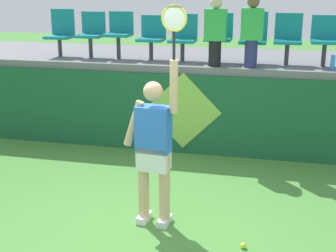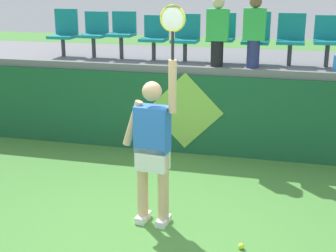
{
  "view_description": "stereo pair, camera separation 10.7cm",
  "coord_description": "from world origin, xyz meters",
  "px_view_note": "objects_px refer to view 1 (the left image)",
  "views": [
    {
      "loc": [
        1.33,
        -4.68,
        2.76
      ],
      "look_at": [
        -0.0,
        0.99,
        1.0
      ],
      "focal_mm": 51.24,
      "sensor_mm": 36.0,
      "label": 1
    },
    {
      "loc": [
        1.43,
        -4.66,
        2.76
      ],
      "look_at": [
        -0.0,
        0.99,
        1.0
      ],
      "focal_mm": 51.24,
      "sensor_mm": 36.0,
      "label": 2
    }
  ],
  "objects_px": {
    "stadium_chair_4": "(183,36)",
    "spectator_1": "(215,30)",
    "stadium_chair_5": "(219,35)",
    "stadium_chair_8": "(325,38)",
    "tennis_player": "(154,146)",
    "stadium_chair_2": "(119,31)",
    "stadium_chair_7": "(288,37)",
    "stadium_chair_0": "(61,31)",
    "stadium_chair_1": "(92,32)",
    "stadium_chair_6": "(253,36)",
    "water_bottle": "(333,63)",
    "spectator_0": "(252,30)",
    "tennis_ball": "(243,245)",
    "stadium_chair_3": "(152,35)"
  },
  "relations": [
    {
      "from": "stadium_chair_7",
      "to": "stadium_chair_6",
      "type": "bearing_deg",
      "value": 179.63
    },
    {
      "from": "stadium_chair_1",
      "to": "stadium_chair_5",
      "type": "bearing_deg",
      "value": 0.02
    },
    {
      "from": "stadium_chair_0",
      "to": "stadium_chair_6",
      "type": "bearing_deg",
      "value": -0.02
    },
    {
      "from": "stadium_chair_4",
      "to": "stadium_chair_5",
      "type": "height_order",
      "value": "stadium_chair_5"
    },
    {
      "from": "tennis_player",
      "to": "stadium_chair_5",
      "type": "bearing_deg",
      "value": 84.4
    },
    {
      "from": "stadium_chair_8",
      "to": "stadium_chair_4",
      "type": "bearing_deg",
      "value": 179.88
    },
    {
      "from": "stadium_chair_4",
      "to": "stadium_chair_8",
      "type": "distance_m",
      "value": 2.31
    },
    {
      "from": "stadium_chair_2",
      "to": "tennis_player",
      "type": "bearing_deg",
      "value": -65.17
    },
    {
      "from": "tennis_ball",
      "to": "stadium_chair_1",
      "type": "distance_m",
      "value": 4.97
    },
    {
      "from": "stadium_chair_5",
      "to": "stadium_chair_7",
      "type": "height_order",
      "value": "stadium_chair_7"
    },
    {
      "from": "water_bottle",
      "to": "stadium_chair_4",
      "type": "bearing_deg",
      "value": 170.47
    },
    {
      "from": "tennis_player",
      "to": "water_bottle",
      "type": "bearing_deg",
      "value": 52.06
    },
    {
      "from": "spectator_0",
      "to": "spectator_1",
      "type": "distance_m",
      "value": 0.57
    },
    {
      "from": "tennis_ball",
      "to": "stadium_chair_8",
      "type": "height_order",
      "value": "stadium_chair_8"
    },
    {
      "from": "tennis_ball",
      "to": "stadium_chair_6",
      "type": "height_order",
      "value": "stadium_chair_6"
    },
    {
      "from": "stadium_chair_6",
      "to": "stadium_chair_7",
      "type": "relative_size",
      "value": 1.02
    },
    {
      "from": "stadium_chair_3",
      "to": "stadium_chair_4",
      "type": "distance_m",
      "value": 0.55
    },
    {
      "from": "stadium_chair_4",
      "to": "spectator_1",
      "type": "relative_size",
      "value": 0.72
    },
    {
      "from": "stadium_chair_4",
      "to": "stadium_chair_5",
      "type": "bearing_deg",
      "value": -0.29
    },
    {
      "from": "tennis_player",
      "to": "stadium_chair_6",
      "type": "distance_m",
      "value": 3.38
    },
    {
      "from": "stadium_chair_0",
      "to": "stadium_chair_1",
      "type": "distance_m",
      "value": 0.59
    },
    {
      "from": "stadium_chair_2",
      "to": "tennis_ball",
      "type": "bearing_deg",
      "value": -53.97
    },
    {
      "from": "spectator_1",
      "to": "spectator_0",
      "type": "bearing_deg",
      "value": 0.99
    },
    {
      "from": "tennis_player",
      "to": "water_bottle",
      "type": "xyz_separation_m",
      "value": [
        2.12,
        2.72,
        0.59
      ]
    },
    {
      "from": "water_bottle",
      "to": "stadium_chair_6",
      "type": "distance_m",
      "value": 1.35
    },
    {
      "from": "stadium_chair_2",
      "to": "stadium_chair_3",
      "type": "relative_size",
      "value": 1.07
    },
    {
      "from": "stadium_chair_7",
      "to": "stadium_chair_8",
      "type": "distance_m",
      "value": 0.58
    },
    {
      "from": "stadium_chair_4",
      "to": "stadium_chair_8",
      "type": "relative_size",
      "value": 0.98
    },
    {
      "from": "stadium_chair_2",
      "to": "spectator_0",
      "type": "height_order",
      "value": "spectator_0"
    },
    {
      "from": "stadium_chair_4",
      "to": "spectator_1",
      "type": "bearing_deg",
      "value": -36.71
    },
    {
      "from": "stadium_chair_6",
      "to": "spectator_1",
      "type": "distance_m",
      "value": 0.74
    },
    {
      "from": "stadium_chair_1",
      "to": "stadium_chair_3",
      "type": "height_order",
      "value": "stadium_chair_1"
    },
    {
      "from": "stadium_chair_2",
      "to": "stadium_chair_7",
      "type": "height_order",
      "value": "stadium_chair_7"
    },
    {
      "from": "stadium_chair_0",
      "to": "stadium_chair_8",
      "type": "bearing_deg",
      "value": -0.12
    },
    {
      "from": "water_bottle",
      "to": "stadium_chair_4",
      "type": "distance_m",
      "value": 2.47
    },
    {
      "from": "stadium_chair_2",
      "to": "stadium_chair_5",
      "type": "relative_size",
      "value": 1.0
    },
    {
      "from": "stadium_chair_5",
      "to": "stadium_chair_8",
      "type": "relative_size",
      "value": 1.01
    },
    {
      "from": "stadium_chair_2",
      "to": "stadium_chair_6",
      "type": "distance_m",
      "value": 2.32
    },
    {
      "from": "stadium_chair_8",
      "to": "spectator_1",
      "type": "bearing_deg",
      "value": -165.31
    },
    {
      "from": "stadium_chair_7",
      "to": "stadium_chair_3",
      "type": "bearing_deg",
      "value": -179.88
    },
    {
      "from": "stadium_chair_0",
      "to": "stadium_chair_3",
      "type": "height_order",
      "value": "stadium_chair_0"
    },
    {
      "from": "tennis_ball",
      "to": "water_bottle",
      "type": "relative_size",
      "value": 0.28
    },
    {
      "from": "tennis_player",
      "to": "tennis_ball",
      "type": "height_order",
      "value": "tennis_player"
    },
    {
      "from": "stadium_chair_0",
      "to": "stadium_chair_1",
      "type": "bearing_deg",
      "value": -0.84
    },
    {
      "from": "spectator_0",
      "to": "stadium_chair_1",
      "type": "bearing_deg",
      "value": 171.25
    },
    {
      "from": "tennis_ball",
      "to": "stadium_chair_8",
      "type": "relative_size",
      "value": 0.08
    },
    {
      "from": "stadium_chair_0",
      "to": "stadium_chair_7",
      "type": "distance_m",
      "value": 3.99
    },
    {
      "from": "stadium_chair_2",
      "to": "stadium_chair_5",
      "type": "bearing_deg",
      "value": 0.12
    },
    {
      "from": "tennis_player",
      "to": "stadium_chair_6",
      "type": "height_order",
      "value": "tennis_player"
    },
    {
      "from": "tennis_player",
      "to": "stadium_chair_2",
      "type": "xyz_separation_m",
      "value": [
        -1.44,
        3.12,
        0.94
      ]
    }
  ]
}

